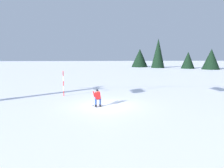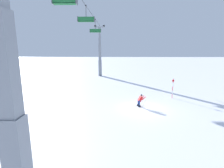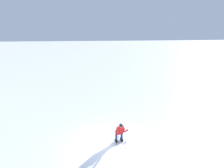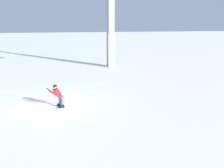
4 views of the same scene
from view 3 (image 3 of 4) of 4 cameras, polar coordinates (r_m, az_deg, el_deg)
ground_plane at (r=11.05m, az=-0.83°, el=-19.52°), size 260.00×260.00×0.00m
skier_carving_main at (r=10.95m, az=2.59°, el=-15.11°), size 0.89×1.74×1.47m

